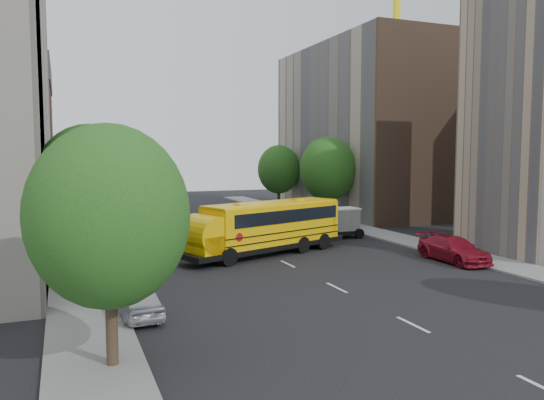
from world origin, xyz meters
TOP-DOWN VIEW (x-y plane):
  - ground at (0.00, 0.00)m, footprint 120.00×120.00m
  - sidewalk_left at (-11.50, 5.00)m, footprint 3.00×80.00m
  - sidewalk_right at (11.50, 5.00)m, footprint 3.00×80.00m
  - lane_markings at (0.00, 10.00)m, footprint 0.15×64.00m
  - building_right_far at (18.00, 20.00)m, footprint 10.00×22.00m
  - building_right_sidewall at (18.00, 9.00)m, footprint 10.10×0.30m
  - tower_crane at (30.25, 28.00)m, footprint 28.50×1.20m
  - street_tree_0 at (-11.00, -14.00)m, footprint 4.80×4.80m
  - street_tree_1 at (-11.00, -4.00)m, footprint 5.12×5.12m
  - street_tree_2 at (-11.00, 14.00)m, footprint 4.99×4.99m
  - street_tree_4 at (11.00, 14.00)m, footprint 5.25×5.25m
  - street_tree_5 at (11.00, 26.00)m, footprint 4.86×4.86m
  - school_bus at (-0.31, 1.21)m, footprint 12.36×6.90m
  - safari_truck at (6.49, 5.54)m, footprint 5.48×2.21m
  - parked_car_0 at (-9.60, -9.11)m, footprint 1.83×3.96m
  - parked_car_1 at (-9.60, 13.67)m, footprint 1.79×4.46m
  - parked_car_2 at (-9.60, 23.10)m, footprint 2.29×4.91m
  - parked_car_3 at (9.60, -5.04)m, footprint 2.19×5.24m
  - parked_car_4 at (8.80, 11.30)m, footprint 2.09×4.41m

SIDE VIEW (x-z plane):
  - ground at x=0.00m, z-range 0.00..0.00m
  - lane_markings at x=0.00m, z-range 0.00..0.01m
  - sidewalk_left at x=-11.50m, z-range 0.00..0.12m
  - sidewalk_right at x=11.50m, z-range 0.00..0.12m
  - parked_car_0 at x=-9.60m, z-range 0.00..1.31m
  - parked_car_2 at x=-9.60m, z-range 0.00..1.36m
  - parked_car_1 at x=-9.60m, z-range 0.00..1.44m
  - parked_car_4 at x=8.80m, z-range 0.00..1.46m
  - parked_car_3 at x=9.60m, z-range 0.00..1.51m
  - safari_truck at x=6.49m, z-range 0.07..2.38m
  - school_bus at x=-0.31m, z-range 0.20..3.64m
  - street_tree_0 at x=-11.00m, z-range 0.94..8.35m
  - street_tree_5 at x=11.00m, z-range 0.95..8.46m
  - street_tree_2 at x=-11.00m, z-range 0.97..8.68m
  - street_tree_1 at x=-11.00m, z-range 1.00..8.90m
  - street_tree_4 at x=11.00m, z-range 1.02..9.13m
  - building_right_far at x=18.00m, z-range 0.00..18.00m
  - building_right_sidewall at x=18.00m, z-range 0.00..18.00m
  - tower_crane at x=30.25m, z-range 6.60..42.35m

